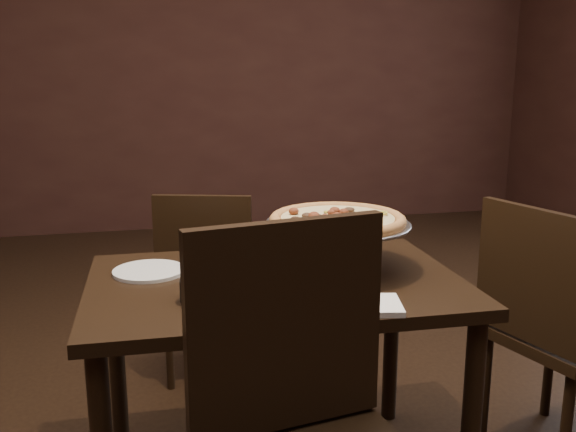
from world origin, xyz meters
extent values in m
cube|color=black|center=(0.00, 3.51, 1.40)|extent=(6.00, 0.02, 2.80)
cube|color=black|center=(-0.04, -0.07, 0.68)|extent=(1.13, 0.77, 0.04)
cylinder|color=black|center=(0.45, -0.40, 0.33)|extent=(0.06, 0.06, 0.66)
cylinder|color=black|center=(-0.53, 0.26, 0.33)|extent=(0.06, 0.06, 0.66)
cylinder|color=black|center=(0.47, 0.23, 0.33)|extent=(0.06, 0.06, 0.66)
cylinder|color=#B7B7BE|center=(0.17, -0.01, 0.70)|extent=(0.16, 0.16, 0.01)
cylinder|color=#B7B7BE|center=(0.17, -0.01, 0.76)|extent=(0.03, 0.03, 0.12)
cylinder|color=#B7B7BE|center=(0.17, -0.01, 0.83)|extent=(0.11, 0.11, 0.01)
cylinder|color=#97979C|center=(0.17, -0.01, 0.84)|extent=(0.45, 0.45, 0.01)
torus|color=#97979C|center=(0.17, -0.01, 0.84)|extent=(0.46, 0.46, 0.01)
cylinder|color=#A96332|center=(0.17, -0.01, 0.85)|extent=(0.41, 0.41, 0.01)
torus|color=#A96332|center=(0.17, -0.01, 0.85)|extent=(0.43, 0.43, 0.04)
cylinder|color=tan|center=(0.17, -0.01, 0.86)|extent=(0.35, 0.35, 0.01)
cylinder|color=beige|center=(-0.17, -0.13, 0.73)|extent=(0.06, 0.06, 0.08)
cylinder|color=#B7B7BE|center=(-0.17, -0.13, 0.78)|extent=(0.06, 0.06, 0.02)
ellipsoid|color=#B7B7BE|center=(-0.17, -0.13, 0.80)|extent=(0.03, 0.03, 0.01)
cylinder|color=maroon|center=(-0.15, -0.21, 0.73)|extent=(0.05, 0.05, 0.07)
cylinder|color=#B7B7BE|center=(-0.15, -0.21, 0.78)|extent=(0.06, 0.06, 0.02)
ellipsoid|color=#B7B7BE|center=(-0.15, -0.21, 0.79)|extent=(0.03, 0.03, 0.01)
cylinder|color=black|center=(-0.28, -0.20, 0.72)|extent=(0.10, 0.10, 0.06)
cube|color=#CDBB76|center=(-0.30, -0.20, 0.74)|extent=(0.04, 0.03, 0.06)
cube|color=#CDBB76|center=(-0.27, -0.20, 0.74)|extent=(0.04, 0.03, 0.06)
cube|color=white|center=(0.16, -0.36, 0.70)|extent=(0.17, 0.17, 0.02)
cylinder|color=silver|center=(-0.41, 0.08, 0.70)|extent=(0.22, 0.22, 0.01)
cylinder|color=silver|center=(0.05, -0.32, 0.70)|extent=(0.26, 0.26, 0.01)
cone|color=#B7B7BE|center=(0.19, -0.09, 0.84)|extent=(0.15, 0.15, 0.00)
cylinder|color=black|center=(0.19, -0.09, 0.85)|extent=(0.06, 0.13, 0.02)
cube|color=black|center=(-0.14, 0.76, 0.40)|extent=(0.48, 0.48, 0.04)
cube|color=black|center=(-0.19, 0.59, 0.63)|extent=(0.38, 0.14, 0.41)
cylinder|color=black|center=(0.06, 0.86, 0.19)|extent=(0.03, 0.03, 0.38)
cylinder|color=black|center=(-0.24, 0.95, 0.19)|extent=(0.03, 0.03, 0.38)
cylinder|color=black|center=(-0.03, 0.56, 0.19)|extent=(0.03, 0.03, 0.38)
cylinder|color=black|center=(-0.33, 0.65, 0.19)|extent=(0.03, 0.03, 0.38)
cube|color=black|center=(-0.12, -0.56, 0.75)|extent=(0.46, 0.11, 0.49)
cube|color=black|center=(0.95, -0.10, 0.42)|extent=(0.51, 0.51, 0.04)
cube|color=black|center=(0.77, -0.16, 0.67)|extent=(0.14, 0.41, 0.43)
cylinder|color=black|center=(1.07, 0.10, 0.20)|extent=(0.04, 0.04, 0.41)
cylinder|color=black|center=(0.84, -0.31, 0.20)|extent=(0.04, 0.04, 0.41)
cylinder|color=black|center=(0.75, 0.01, 0.20)|extent=(0.04, 0.04, 0.41)
camera|label=1|loc=(-0.43, -1.86, 1.31)|focal=40.00mm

